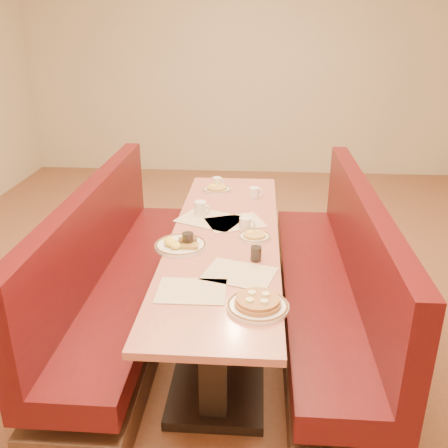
# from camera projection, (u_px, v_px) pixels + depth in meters

# --- Properties ---
(ground) EXTENTS (8.00, 8.00, 0.00)m
(ground) POSITION_uv_depth(u_px,v_px,m) (224.00, 332.00, 3.54)
(ground) COLOR #9E6647
(ground) RESTS_ON ground
(room_envelope) EXTENTS (6.04, 8.04, 2.82)m
(room_envelope) POSITION_uv_depth(u_px,v_px,m) (224.00, 44.00, 2.79)
(room_envelope) COLOR beige
(room_envelope) RESTS_ON ground
(diner_table) EXTENTS (0.70, 2.50, 0.75)m
(diner_table) POSITION_uv_depth(u_px,v_px,m) (224.00, 286.00, 3.39)
(diner_table) COLOR black
(diner_table) RESTS_ON ground
(booth_left) EXTENTS (0.55, 2.50, 1.05)m
(booth_left) POSITION_uv_depth(u_px,v_px,m) (119.00, 284.00, 3.45)
(booth_left) COLOR #4C3326
(booth_left) RESTS_ON ground
(booth_right) EXTENTS (0.55, 2.50, 1.05)m
(booth_right) POSITION_uv_depth(u_px,v_px,m) (333.00, 292.00, 3.35)
(booth_right) COLOR #4C3326
(booth_right) RESTS_ON ground
(placemat_near_left) EXTENTS (0.36, 0.27, 0.00)m
(placemat_near_left) POSITION_uv_depth(u_px,v_px,m) (192.00, 291.00, 2.59)
(placemat_near_left) COLOR beige
(placemat_near_left) RESTS_ON diner_table
(placemat_near_right) EXTENTS (0.44, 0.38, 0.00)m
(placemat_near_right) POSITION_uv_depth(u_px,v_px,m) (239.00, 274.00, 2.76)
(placemat_near_right) COLOR beige
(placemat_near_right) RESTS_ON diner_table
(placemat_far_left) EXTENTS (0.52, 0.46, 0.00)m
(placemat_far_left) POSITION_uv_depth(u_px,v_px,m) (210.00, 219.00, 3.51)
(placemat_far_left) COLOR beige
(placemat_far_left) RESTS_ON diner_table
(placemat_far_right) EXTENTS (0.46, 0.40, 0.00)m
(placemat_far_right) POSITION_uv_depth(u_px,v_px,m) (235.00, 222.00, 3.45)
(placemat_far_right) COLOR beige
(placemat_far_right) RESTS_ON diner_table
(pancake_plate) EXTENTS (0.31, 0.31, 0.07)m
(pancake_plate) POSITION_uv_depth(u_px,v_px,m) (258.00, 304.00, 2.44)
(pancake_plate) COLOR white
(pancake_plate) RESTS_ON diner_table
(eggs_plate) EXTENTS (0.32, 0.32, 0.06)m
(eggs_plate) POSITION_uv_depth(u_px,v_px,m) (180.00, 245.00, 3.08)
(eggs_plate) COLOR white
(eggs_plate) RESTS_ON diner_table
(extra_plate_mid) EXTENTS (0.21, 0.21, 0.04)m
(extra_plate_mid) POSITION_uv_depth(u_px,v_px,m) (254.00, 236.00, 3.21)
(extra_plate_mid) COLOR white
(extra_plate_mid) RESTS_ON diner_table
(extra_plate_far) EXTENTS (0.24, 0.24, 0.05)m
(extra_plate_far) POSITION_uv_depth(u_px,v_px,m) (217.00, 189.00, 4.08)
(extra_plate_far) COLOR white
(extra_plate_far) RESTS_ON diner_table
(coffee_mug_a) EXTENTS (0.11, 0.08, 0.08)m
(coffee_mug_a) POSITION_uv_depth(u_px,v_px,m) (246.00, 224.00, 3.33)
(coffee_mug_a) COLOR white
(coffee_mug_a) RESTS_ON diner_table
(coffee_mug_b) EXTENTS (0.12, 0.09, 0.09)m
(coffee_mug_b) POSITION_uv_depth(u_px,v_px,m) (201.00, 208.00, 3.59)
(coffee_mug_b) COLOR white
(coffee_mug_b) RESTS_ON diner_table
(coffee_mug_c) EXTENTS (0.11, 0.08, 0.08)m
(coffee_mug_c) POSITION_uv_depth(u_px,v_px,m) (255.00, 193.00, 3.91)
(coffee_mug_c) COLOR white
(coffee_mug_c) RESTS_ON diner_table
(coffee_mug_d) EXTENTS (0.10, 0.07, 0.08)m
(coffee_mug_d) POSITION_uv_depth(u_px,v_px,m) (217.00, 182.00, 4.17)
(coffee_mug_d) COLOR white
(coffee_mug_d) RESTS_ON diner_table
(soda_tumbler_near) EXTENTS (0.07, 0.07, 0.10)m
(soda_tumbler_near) POSITION_uv_depth(u_px,v_px,m) (188.00, 240.00, 3.07)
(soda_tumbler_near) COLOR black
(soda_tumbler_near) RESTS_ON diner_table
(soda_tumbler_mid) EXTENTS (0.06, 0.06, 0.09)m
(soda_tumbler_mid) POSITION_uv_depth(u_px,v_px,m) (256.00, 254.00, 2.91)
(soda_tumbler_mid) COLOR black
(soda_tumbler_mid) RESTS_ON diner_table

